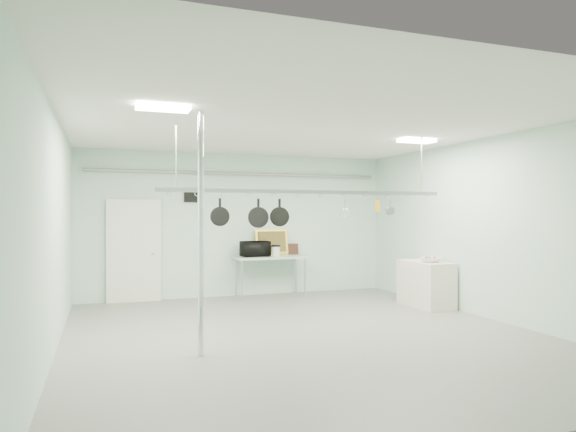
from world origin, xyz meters
name	(u,v)px	position (x,y,z in m)	size (l,w,h in m)	color
floor	(305,335)	(0.00, 0.00, 0.00)	(8.00, 8.00, 0.00)	gray
ceiling	(305,126)	(0.00, 0.00, 3.19)	(7.00, 8.00, 0.02)	silver
back_wall	(240,225)	(0.00, 3.99, 1.60)	(7.00, 0.02, 3.20)	silver
right_wall	(489,228)	(3.49, 0.00, 1.60)	(0.02, 8.00, 3.20)	silver
door	(134,252)	(-2.30, 3.94, 1.05)	(1.10, 0.10, 2.20)	silver
wall_vent	(191,195)	(-1.10, 3.97, 2.25)	(0.30, 0.04, 0.30)	black
conduit_pipe	(241,174)	(0.00, 3.90, 2.75)	(0.07, 0.07, 6.60)	gray
chrome_pole	(201,233)	(-1.70, -0.60, 1.60)	(0.08, 0.08, 3.20)	silver
prep_table	(270,259)	(0.60, 3.60, 0.83)	(1.60, 0.70, 0.91)	#AFCEB8
side_cabinet	(426,284)	(3.15, 1.40, 0.45)	(0.60, 1.20, 0.90)	silver
pot_rack	(309,190)	(0.20, 0.30, 2.23)	(4.80, 0.06, 1.00)	#B7B7BC
light_panel_left	(163,108)	(-2.20, -0.80, 3.16)	(0.65, 0.30, 0.05)	white
light_panel_right	(417,141)	(2.40, 0.60, 3.16)	(0.65, 0.30, 0.05)	white
microwave	(255,249)	(0.26, 3.62, 1.07)	(0.61, 0.41, 0.34)	black
coffee_canister	(276,252)	(0.68, 3.45, 1.01)	(0.19, 0.19, 0.22)	silver
painting_large	(272,242)	(0.73, 3.90, 1.20)	(0.78, 0.05, 0.58)	gold
painting_small	(292,249)	(1.22, 3.90, 1.03)	(0.30, 0.04, 0.25)	#361D13
fruit_bowl	(431,260)	(3.11, 1.17, 0.95)	(0.40, 0.40, 0.10)	silver
skillet_left	(220,211)	(-1.25, 0.30, 1.89)	(0.29, 0.06, 0.40)	black
skillet_mid	(258,212)	(-0.65, 0.30, 1.87)	(0.32, 0.06, 0.43)	black
skillet_right	(280,212)	(-0.31, 0.30, 1.88)	(0.30, 0.06, 0.42)	black
whisk	(345,208)	(0.83, 0.30, 1.94)	(0.17, 0.17, 0.29)	#B2B2B7
grater	(377,206)	(1.43, 0.30, 1.98)	(0.09, 0.02, 0.21)	yellow
saucepan	(390,207)	(1.67, 0.30, 1.96)	(0.13, 0.08, 0.24)	silver
fruit_cluster	(431,258)	(3.11, 1.17, 0.99)	(0.24, 0.24, 0.09)	maroon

